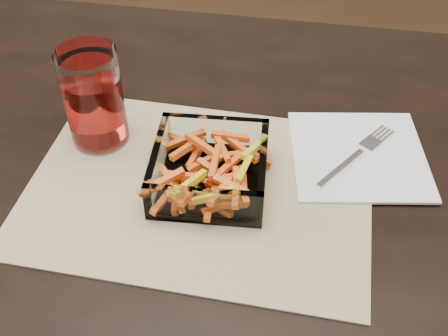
{
  "coord_description": "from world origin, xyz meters",
  "views": [
    {
      "loc": [
        0.06,
        -0.52,
        1.29
      ],
      "look_at": [
        -0.03,
        -0.0,
        0.78
      ],
      "focal_mm": 45.0,
      "sensor_mm": 36.0,
      "label": 1
    }
  ],
  "objects_px": {
    "dining_table": "(247,229)",
    "tumbler": "(94,101)",
    "glass_bowl": "(210,170)",
    "fork": "(358,154)"
  },
  "relations": [
    {
      "from": "dining_table",
      "to": "tumbler",
      "type": "bearing_deg",
      "value": 165.19
    },
    {
      "from": "glass_bowl",
      "to": "dining_table",
      "type": "bearing_deg",
      "value": 4.88
    },
    {
      "from": "glass_bowl",
      "to": "tumbler",
      "type": "xyz_separation_m",
      "value": [
        -0.17,
        0.06,
        0.04
      ]
    },
    {
      "from": "dining_table",
      "to": "tumbler",
      "type": "xyz_separation_m",
      "value": [
        -0.23,
        0.06,
        0.16
      ]
    },
    {
      "from": "dining_table",
      "to": "tumbler",
      "type": "relative_size",
      "value": 11.17
    },
    {
      "from": "glass_bowl",
      "to": "tumbler",
      "type": "relative_size",
      "value": 1.09
    },
    {
      "from": "dining_table",
      "to": "glass_bowl",
      "type": "distance_m",
      "value": 0.13
    },
    {
      "from": "dining_table",
      "to": "fork",
      "type": "height_order",
      "value": "fork"
    },
    {
      "from": "tumbler",
      "to": "fork",
      "type": "height_order",
      "value": "tumbler"
    },
    {
      "from": "tumbler",
      "to": "dining_table",
      "type": "bearing_deg",
      "value": -14.81
    }
  ]
}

